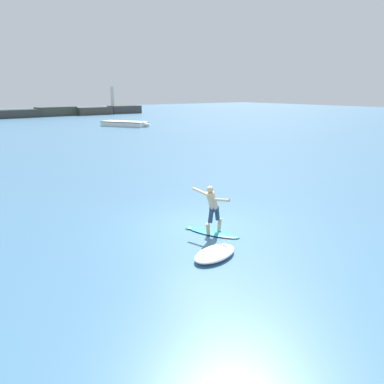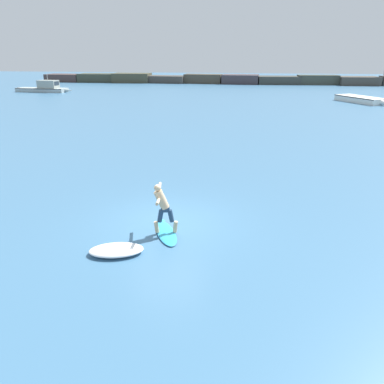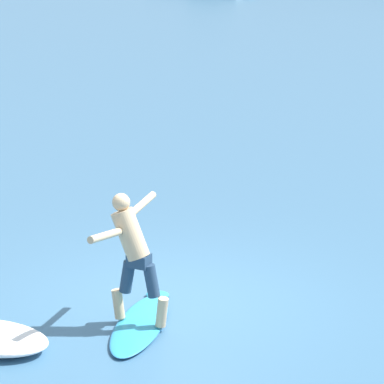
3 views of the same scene
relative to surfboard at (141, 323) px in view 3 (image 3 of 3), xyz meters
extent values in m
plane|color=#3D6B8E|center=(-0.10, 0.84, -0.04)|extent=(200.00, 200.00, 0.00)
ellipsoid|color=#309EC5|center=(0.01, -0.03, 0.00)|extent=(1.26, 1.93, 0.07)
ellipsoid|color=#309EC5|center=(-0.37, 0.84, 0.00)|extent=(0.39, 0.36, 0.06)
ellipsoid|color=#2870B2|center=(0.01, -0.03, 0.00)|extent=(1.28, 1.94, 0.03)
cone|color=black|center=(0.32, -0.73, -0.10)|extent=(0.07, 0.07, 0.14)
cone|color=black|center=(0.41, -0.55, -0.10)|extent=(0.07, 0.07, 0.14)
cone|color=black|center=(0.12, -0.67, -0.10)|extent=(0.07, 0.07, 0.14)
cylinder|color=#CEAF85|center=(-0.28, -0.08, 0.22)|extent=(0.19, 0.16, 0.38)
cylinder|color=navy|center=(-0.15, -0.06, 0.61)|extent=(0.24, 0.19, 0.42)
cylinder|color=#CEAF85|center=(0.31, 0.02, 0.22)|extent=(0.19, 0.16, 0.38)
cylinder|color=navy|center=(0.18, 0.00, 0.61)|extent=(0.24, 0.19, 0.42)
cube|color=navy|center=(0.01, -0.03, 0.85)|extent=(0.29, 0.24, 0.16)
cylinder|color=#CEAF85|center=(-0.10, -0.05, 1.17)|extent=(0.53, 0.36, 0.67)
sphere|color=#CEAF85|center=(-0.21, -0.07, 1.56)|extent=(0.22, 0.22, 0.22)
cylinder|color=#CEAF85|center=(-0.10, -0.52, 1.28)|extent=(0.20, 0.65, 0.20)
cylinder|color=#CEAF85|center=(-0.26, 0.39, 1.40)|extent=(0.20, 0.65, 0.19)
camera|label=1|loc=(-7.65, -9.06, 4.66)|focal=35.00mm
camera|label=2|loc=(2.46, -10.65, 5.49)|focal=35.00mm
camera|label=3|loc=(6.38, -8.13, 4.80)|focal=85.00mm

